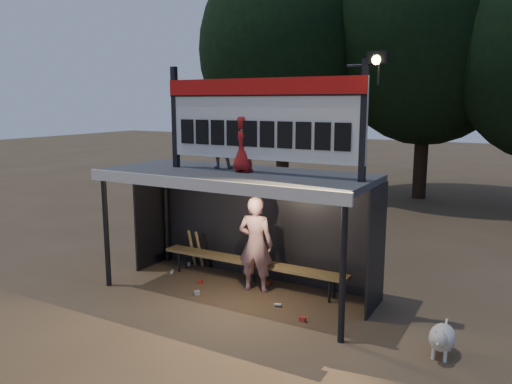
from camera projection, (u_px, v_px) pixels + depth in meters
ground at (236, 293)px, 9.46m from camera, size 80.00×80.00×0.00m
player at (256, 244)px, 9.40m from camera, size 0.74×0.56×1.85m
child_a at (221, 141)px, 9.45m from camera, size 0.62×0.55×1.04m
child_b at (243, 144)px, 8.91m from camera, size 0.54×0.39×1.02m
dugout_shelter at (243, 195)px, 9.34m from camera, size 5.10×2.08×2.32m
scoreboard_assembly at (262, 116)px, 8.59m from camera, size 4.10×0.27×1.99m
bench at (251, 263)px, 9.85m from camera, size 4.00×0.35×0.48m
tree_left at (284, 50)px, 18.98m from camera, size 6.46×6.46×9.27m
tree_mid at (428, 28)px, 17.73m from camera, size 7.22×7.22×10.36m
dog at (442, 338)px, 7.05m from camera, size 0.36×0.81×0.49m
bats at (199, 249)px, 10.78m from camera, size 0.48×0.33×0.84m
litter at (226, 286)px, 9.67m from camera, size 3.49×1.45×0.08m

